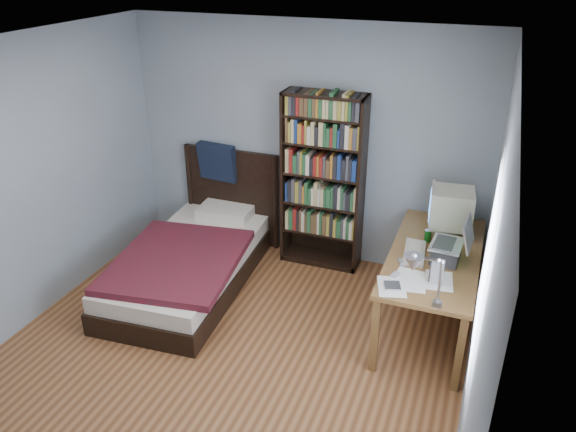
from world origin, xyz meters
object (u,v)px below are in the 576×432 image
object	(u,v)px
crt_monitor	(450,208)
laptop	(448,249)
bookshelf	(323,182)
bed	(194,257)
soda_can	(428,236)
desk	(438,260)
keyboard	(414,253)
speaker	(437,273)
desk_lamp	(418,268)

from	to	relation	value
crt_monitor	laptop	world-z (taller)	crt_monitor
bookshelf	bed	xyz separation A→B (m)	(-1.10, -0.81, -0.68)
crt_monitor	soda_can	world-z (taller)	crt_monitor
desk	soda_can	world-z (taller)	soda_can
soda_can	desk	bearing A→B (deg)	68.54
desk	laptop	world-z (taller)	laptop
desk	laptop	distance (m)	0.70
desk	keyboard	distance (m)	0.64
laptop	speaker	distance (m)	0.38
desk_lamp	speaker	distance (m)	0.84
desk_lamp	bed	distance (m)	2.77
bookshelf	keyboard	bearing A→B (deg)	-36.53
desk_lamp	bed	size ratio (longest dim) A/B	0.30
speaker	soda_can	distance (m)	0.69
crt_monitor	laptop	xyz separation A→B (m)	(0.06, -0.53, -0.13)
bookshelf	soda_can	bearing A→B (deg)	-24.60
keyboard	soda_can	distance (m)	0.29
crt_monitor	soda_can	distance (m)	0.34
soda_can	bookshelf	bearing A→B (deg)	155.40
laptop	bed	size ratio (longest dim) A/B	0.18
desk	crt_monitor	world-z (taller)	crt_monitor
desk	bookshelf	size ratio (longest dim) A/B	0.89
desk	speaker	distance (m)	1.01
crt_monitor	laptop	distance (m)	0.55
crt_monitor	bed	xyz separation A→B (m)	(-2.40, -0.52, -0.72)
desk_lamp	soda_can	world-z (taller)	desk_lamp
desk_lamp	bed	world-z (taller)	desk_lamp
keyboard	laptop	bearing A→B (deg)	-9.95
desk	desk_lamp	bearing A→B (deg)	-90.46
speaker	soda_can	world-z (taller)	speaker
laptop	bed	bearing A→B (deg)	179.68
desk_lamp	bookshelf	xyz separation A→B (m)	(-1.24, 1.91, -0.33)
desk	crt_monitor	xyz separation A→B (m)	(0.05, -0.01, 0.56)
desk_lamp	speaker	bearing A→B (deg)	83.71
soda_can	keyboard	bearing A→B (deg)	-104.16
desk	bed	xyz separation A→B (m)	(-2.35, -0.53, -0.16)
desk	keyboard	bearing A→B (deg)	-107.70
laptop	speaker	xyz separation A→B (m)	(-0.04, -0.37, -0.02)
bed	crt_monitor	bearing A→B (deg)	12.24
speaker	crt_monitor	bearing A→B (deg)	89.60
speaker	bookshelf	bearing A→B (deg)	136.08
bookshelf	desk_lamp	bearing A→B (deg)	-57.15
keyboard	desk_lamp	bearing A→B (deg)	-87.33
desk	soda_can	size ratio (longest dim) A/B	15.10
crt_monitor	keyboard	bearing A→B (deg)	-112.76
speaker	bookshelf	size ratio (longest dim) A/B	0.10
speaker	bed	bearing A→B (deg)	169.31
soda_can	bed	xyz separation A→B (m)	(-2.25, -0.28, -0.53)
crt_monitor	bookshelf	world-z (taller)	bookshelf
desk	speaker	xyz separation A→B (m)	(0.07, -0.92, 0.41)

